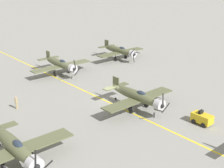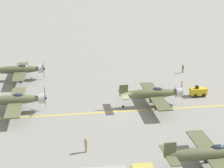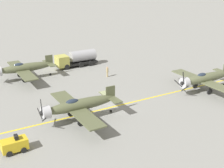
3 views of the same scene
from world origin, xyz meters
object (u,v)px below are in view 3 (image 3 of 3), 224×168
airplane_mid_right (24,68)px  fuel_tanker (76,59)px  ground_crew_walking (107,71)px  tow_tractor (14,145)px  airplane_mid_center (78,105)px  airplane_near_center (205,78)px

airplane_mid_right → fuel_tanker: 11.13m
fuel_tanker → ground_crew_walking: bearing=-166.8°
airplane_mid_right → tow_tractor: bearing=177.1°
fuel_tanker → tow_tractor: fuel_tanker is taller
fuel_tanker → tow_tractor: bearing=144.1°
airplane_mid_center → fuel_tanker: size_ratio=1.50×
airplane_near_center → fuel_tanker: airplane_near_center is taller
tow_tractor → fuel_tanker: bearing=-35.9°
airplane_mid_right → fuel_tanker: airplane_mid_right is taller
airplane_mid_center → ground_crew_walking: bearing=-27.7°
airplane_mid_center → ground_crew_walking: size_ratio=6.53×
airplane_mid_right → airplane_mid_center: size_ratio=1.00×
airplane_mid_right → airplane_mid_center: same height
airplane_near_center → ground_crew_walking: 16.31m
airplane_mid_center → airplane_near_center: bearing=-77.6°
fuel_tanker → ground_crew_walking: fuel_tanker is taller
airplane_mid_right → ground_crew_walking: (-5.83, -12.78, -1.01)m
airplane_near_center → tow_tractor: bearing=101.3°
airplane_mid_right → ground_crew_walking: airplane_mid_right is taller
tow_tractor → ground_crew_walking: 25.33m
airplane_near_center → tow_tractor: 29.38m
airplane_mid_right → fuel_tanker: bearing=-61.1°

